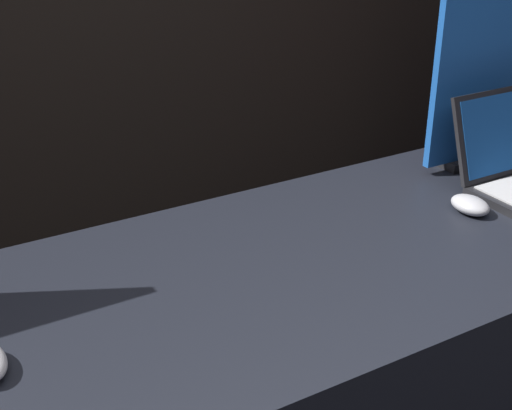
# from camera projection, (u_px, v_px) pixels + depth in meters

# --- Properties ---
(mouse_back) EXTENTS (0.07, 0.10, 0.04)m
(mouse_back) POSITION_uv_depth(u_px,v_px,m) (470.00, 205.00, 1.67)
(mouse_back) COLOR #B2B2B7
(mouse_back) RESTS_ON display_counter
(promo_stand_back) EXTENTS (0.32, 0.07, 0.45)m
(promo_stand_back) POSITION_uv_depth(u_px,v_px,m) (479.00, 87.00, 1.86)
(promo_stand_back) COLOR black
(promo_stand_back) RESTS_ON display_counter
(person_bystander) EXTENTS (0.31, 0.31, 1.64)m
(person_bystander) POSITION_uv_depth(u_px,v_px,m) (512.00, 123.00, 2.66)
(person_bystander) COLOR #282833
(person_bystander) RESTS_ON ground_plane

